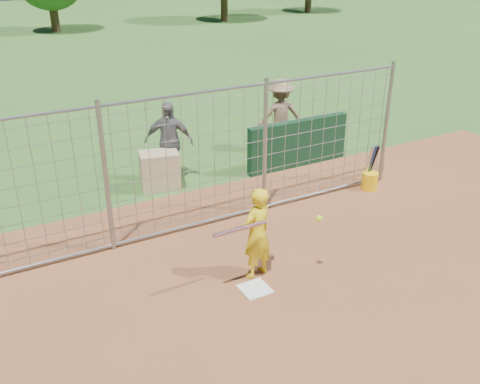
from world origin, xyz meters
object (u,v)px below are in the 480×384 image
equipment_bin (160,170)px  bucket_with_bats (370,178)px  batter (257,233)px  bystander_c (280,115)px  bystander_b (169,142)px

equipment_bin → bucket_with_bats: bucket_with_bats is taller
batter → bucket_with_bats: size_ratio=1.53×
bystander_c → bucket_with_bats: (0.36, -2.95, -0.65)m
equipment_bin → bucket_with_bats: (3.84, -2.22, -0.15)m
batter → bucket_with_bats: batter is taller
batter → bucket_with_bats: 4.12m
bucket_with_bats → batter: bearing=-156.6°
batter → equipment_bin: (-0.09, 3.85, -0.35)m
bucket_with_bats → bystander_b: bearing=144.2°
batter → bystander_c: (3.39, 4.58, 0.15)m
bystander_b → bucket_with_bats: 4.35m
batter → bystander_c: bearing=-141.8°
batter → equipment_bin: size_ratio=1.86×
batter → equipment_bin: bearing=-103.9°
batter → bucket_with_bats: (3.75, 1.63, -0.50)m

